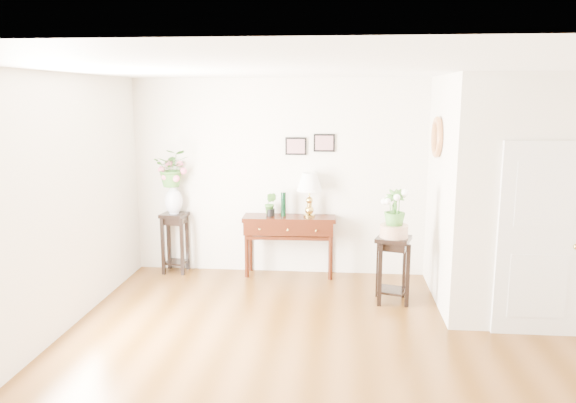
# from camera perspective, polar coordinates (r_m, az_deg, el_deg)

# --- Properties ---
(floor) EXTENTS (6.00, 5.50, 0.02)m
(floor) POSITION_cam_1_polar(r_m,az_deg,el_deg) (5.78, 5.23, -15.58)
(floor) COLOR brown
(floor) RESTS_ON ground
(ceiling) EXTENTS (6.00, 5.50, 0.02)m
(ceiling) POSITION_cam_1_polar(r_m,az_deg,el_deg) (5.19, 5.77, 13.38)
(ceiling) COLOR white
(ceiling) RESTS_ON ground
(wall_back) EXTENTS (6.00, 0.02, 2.80)m
(wall_back) POSITION_cam_1_polar(r_m,az_deg,el_deg) (8.01, 5.45, 2.39)
(wall_back) COLOR silver
(wall_back) RESTS_ON ground
(wall_front) EXTENTS (6.00, 0.02, 2.80)m
(wall_front) POSITION_cam_1_polar(r_m,az_deg,el_deg) (2.69, 5.60, -14.74)
(wall_front) COLOR silver
(wall_front) RESTS_ON ground
(wall_left) EXTENTS (0.02, 5.50, 2.80)m
(wall_left) POSITION_cam_1_polar(r_m,az_deg,el_deg) (6.08, -24.07, -1.17)
(wall_left) COLOR silver
(wall_left) RESTS_ON ground
(partition) EXTENTS (1.80, 1.95, 2.80)m
(partition) POSITION_cam_1_polar(r_m,az_deg,el_deg) (7.37, 22.03, 0.91)
(partition) COLOR silver
(partition) RESTS_ON floor
(door) EXTENTS (0.90, 0.05, 2.10)m
(door) POSITION_cam_1_polar(r_m,az_deg,el_deg) (6.50, 24.30, -3.63)
(door) COLOR silver
(door) RESTS_ON floor
(art_print_left) EXTENTS (0.30, 0.02, 0.25)m
(art_print_left) POSITION_cam_1_polar(r_m,az_deg,el_deg) (7.97, 0.81, 5.64)
(art_print_left) COLOR black
(art_print_left) RESTS_ON wall_back
(art_print_right) EXTENTS (0.30, 0.02, 0.25)m
(art_print_right) POSITION_cam_1_polar(r_m,az_deg,el_deg) (7.94, 3.70, 5.97)
(art_print_right) COLOR black
(art_print_right) RESTS_ON wall_back
(wall_ornament) EXTENTS (0.07, 0.51, 0.51)m
(wall_ornament) POSITION_cam_1_polar(r_m,az_deg,el_deg) (7.20, 14.88, 6.34)
(wall_ornament) COLOR #C27B3C
(wall_ornament) RESTS_ON partition
(console_table) EXTENTS (1.32, 0.48, 0.87)m
(console_table) POSITION_cam_1_polar(r_m,az_deg,el_deg) (8.07, 0.13, -4.52)
(console_table) COLOR black
(console_table) RESTS_ON floor
(table_lamp) EXTENTS (0.41, 0.41, 0.63)m
(table_lamp) POSITION_cam_1_polar(r_m,az_deg,el_deg) (7.88, 2.19, 0.96)
(table_lamp) COLOR #AC8F3F
(table_lamp) RESTS_ON console_table
(green_vase) EXTENTS (0.09, 0.09, 0.34)m
(green_vase) POSITION_cam_1_polar(r_m,az_deg,el_deg) (7.94, -0.47, -0.28)
(green_vase) COLOR black
(green_vase) RESTS_ON console_table
(potted_plant) EXTENTS (0.21, 0.18, 0.32)m
(potted_plant) POSITION_cam_1_polar(r_m,az_deg,el_deg) (7.96, -1.79, -0.33)
(potted_plant) COLOR #3C772A
(potted_plant) RESTS_ON console_table
(plant_stand_a) EXTENTS (0.39, 0.39, 0.88)m
(plant_stand_a) POSITION_cam_1_polar(r_m,az_deg,el_deg) (8.38, -11.38, -4.12)
(plant_stand_a) COLOR black
(plant_stand_a) RESTS_ON floor
(porcelain_vase) EXTENTS (0.27, 0.27, 0.44)m
(porcelain_vase) POSITION_cam_1_polar(r_m,az_deg,el_deg) (8.23, -11.55, 0.35)
(porcelain_vase) COLOR silver
(porcelain_vase) RESTS_ON plant_stand_a
(lily_arrangement) EXTENTS (0.54, 0.48, 0.54)m
(lily_arrangement) POSITION_cam_1_polar(r_m,az_deg,el_deg) (8.17, -11.67, 3.43)
(lily_arrangement) COLOR #3C772A
(lily_arrangement) RESTS_ON porcelain_vase
(plant_stand_b) EXTENTS (0.49, 0.49, 0.84)m
(plant_stand_b) POSITION_cam_1_polar(r_m,az_deg,el_deg) (7.17, 10.57, -6.81)
(plant_stand_b) COLOR black
(plant_stand_b) RESTS_ON floor
(ceramic_bowl) EXTENTS (0.45, 0.45, 0.15)m
(ceramic_bowl) POSITION_cam_1_polar(r_m,az_deg,el_deg) (7.04, 10.71, -2.94)
(ceramic_bowl) COLOR tan
(ceramic_bowl) RESTS_ON plant_stand_b
(narcissus) EXTENTS (0.32, 0.32, 0.47)m
(narcissus) POSITION_cam_1_polar(r_m,az_deg,el_deg) (6.98, 10.79, -0.73)
(narcissus) COLOR #3C772A
(narcissus) RESTS_ON ceramic_bowl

